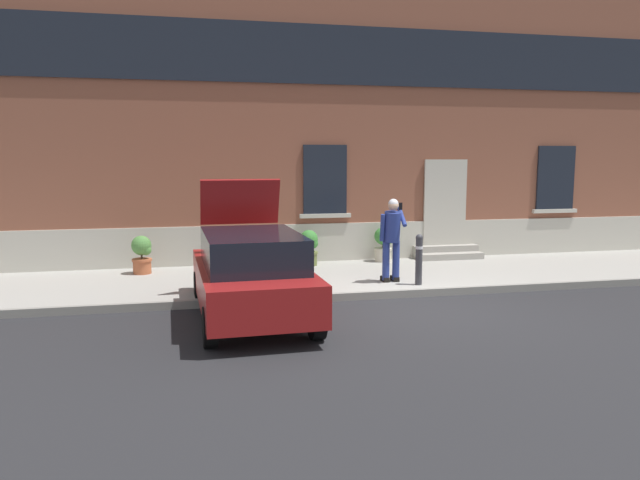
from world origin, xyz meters
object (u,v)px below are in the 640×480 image
(person_on_phone, at_px, (392,235))
(planter_charcoal, at_px, (229,250))
(planter_olive, at_px, (309,247))
(planter_cream, at_px, (383,243))
(hatchback_car_red, at_px, (251,273))
(planter_terracotta, at_px, (142,254))
(bollard_near_person, at_px, (419,258))

(person_on_phone, relative_size, planter_charcoal, 2.03)
(planter_olive, distance_m, planter_cream, 1.94)
(hatchback_car_red, relative_size, planter_terracotta, 4.78)
(bollard_near_person, bearing_deg, hatchback_car_red, -158.42)
(bollard_near_person, height_order, planter_olive, bollard_near_person)
(bollard_near_person, xyz_separation_m, planter_terracotta, (-5.61, 2.46, -0.11))
(planter_charcoal, distance_m, planter_cream, 3.88)
(person_on_phone, xyz_separation_m, planter_cream, (0.65, 2.49, -0.55))
(bollard_near_person, distance_m, person_on_phone, 0.74)
(person_on_phone, height_order, planter_olive, person_on_phone)
(planter_terracotta, distance_m, planter_cream, 5.81)
(planter_terracotta, height_order, planter_olive, same)
(planter_olive, bearing_deg, bollard_near_person, -57.13)
(person_on_phone, distance_m, planter_charcoal, 3.93)
(bollard_near_person, height_order, planter_terracotta, bollard_near_person)
(bollard_near_person, distance_m, planter_charcoal, 4.48)
(hatchback_car_red, relative_size, person_on_phone, 2.35)
(planter_terracotta, bearing_deg, person_on_phone, -22.08)
(planter_terracotta, bearing_deg, planter_cream, 3.98)
(hatchback_car_red, distance_m, planter_charcoal, 3.98)
(hatchback_car_red, xyz_separation_m, bollard_near_person, (3.57, 1.41, -0.09))
(planter_charcoal, height_order, planter_cream, same)
(planter_charcoal, relative_size, planter_olive, 1.00)
(hatchback_car_red, height_order, bollard_near_person, hatchback_car_red)
(person_on_phone, distance_m, planter_terracotta, 5.58)
(planter_cream, bearing_deg, planter_charcoal, -175.56)
(hatchback_car_red, xyz_separation_m, planter_terracotta, (-2.04, 3.87, -0.19))
(planter_terracotta, relative_size, planter_olive, 1.00)
(hatchback_car_red, xyz_separation_m, planter_charcoal, (-0.11, 3.98, -0.19))
(hatchback_car_red, bearing_deg, bollard_near_person, 21.58)
(planter_terracotta, distance_m, planter_charcoal, 1.94)
(planter_terracotta, bearing_deg, planter_charcoal, 3.08)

